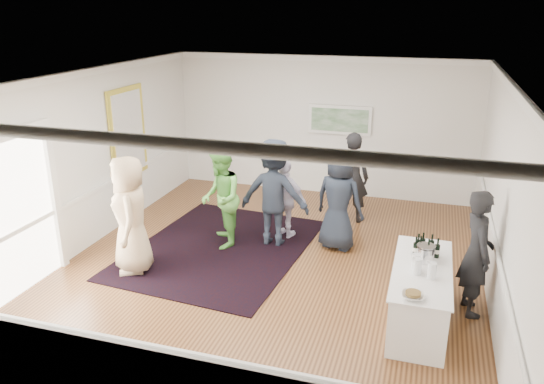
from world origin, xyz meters
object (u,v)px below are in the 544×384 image
(serving_table, at_px, (420,295))
(bartender, at_px, (477,253))
(guest_tan, at_px, (130,215))
(guest_green, at_px, (221,198))
(ice_bucket, at_px, (426,254))
(nut_bowl, at_px, (413,295))
(guest_lilac, at_px, (285,200))
(guest_dark_b, at_px, (352,177))
(guest_dark_a, at_px, (274,193))
(guest_navy, at_px, (339,200))

(serving_table, distance_m, bartender, 1.01)
(guest_tan, xyz_separation_m, guest_green, (1.05, 1.35, -0.07))
(ice_bucket, bearing_deg, nut_bowl, -95.92)
(serving_table, height_order, guest_green, guest_green)
(guest_lilac, distance_m, guest_dark_b, 1.61)
(bartender, xyz_separation_m, guest_dark_a, (-3.42, 1.41, 0.07))
(guest_green, relative_size, guest_dark_b, 0.98)
(guest_lilac, height_order, nut_bowl, guest_lilac)
(guest_lilac, relative_size, guest_dark_b, 0.81)
(guest_tan, xyz_separation_m, guest_dark_b, (3.14, 3.25, -0.05))
(bartender, height_order, guest_green, bartender)
(guest_green, distance_m, guest_navy, 2.14)
(bartender, xyz_separation_m, ice_bucket, (-0.69, -0.28, 0.01))
(guest_dark_a, bearing_deg, bartender, 157.69)
(guest_tan, relative_size, guest_green, 1.08)
(guest_tan, height_order, nut_bowl, guest_tan)
(guest_dark_b, bearing_deg, bartender, 128.94)
(bartender, bearing_deg, guest_lilac, 48.74)
(guest_dark_a, height_order, nut_bowl, guest_dark_a)
(guest_navy, xyz_separation_m, ice_bucket, (1.56, -1.87, 0.02))
(guest_tan, bearing_deg, serving_table, 56.99)
(serving_table, relative_size, guest_dark_a, 1.03)
(nut_bowl, bearing_deg, guest_navy, 116.40)
(serving_table, height_order, guest_navy, guest_navy)
(serving_table, relative_size, ice_bucket, 7.93)
(guest_navy, distance_m, nut_bowl, 3.27)
(serving_table, distance_m, guest_dark_a, 3.36)
(guest_dark_a, xyz_separation_m, guest_dark_b, (1.19, 1.54, -0.06))
(serving_table, xyz_separation_m, guest_navy, (-1.54, 2.08, 0.51))
(bartender, xyz_separation_m, nut_bowl, (-0.80, -1.34, -0.06))
(guest_tan, height_order, guest_lilac, guest_tan)
(bartender, bearing_deg, serving_table, 111.53)
(serving_table, relative_size, nut_bowl, 7.28)
(bartender, relative_size, nut_bowl, 6.60)
(guest_dark_a, bearing_deg, guest_navy, -171.29)
(guest_dark_b, bearing_deg, guest_green, 44.06)
(guest_dark_b, bearing_deg, guest_navy, 91.05)
(serving_table, relative_size, guest_tan, 1.04)
(guest_lilac, bearing_deg, ice_bucket, 157.84)
(guest_lilac, bearing_deg, guest_tan, 60.61)
(bartender, height_order, guest_dark_b, guest_dark_b)
(guest_tan, bearing_deg, bartender, 62.59)
(guest_tan, distance_m, ice_bucket, 4.68)
(ice_bucket, xyz_separation_m, nut_bowl, (-0.11, -1.06, -0.08))
(serving_table, bearing_deg, guest_green, 156.73)
(serving_table, xyz_separation_m, guest_green, (-3.61, 1.55, 0.51))
(serving_table, distance_m, guest_dark_b, 3.81)
(guest_green, distance_m, guest_lilac, 1.25)
(guest_green, bearing_deg, bartender, 52.18)
(bartender, distance_m, guest_lilac, 3.75)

